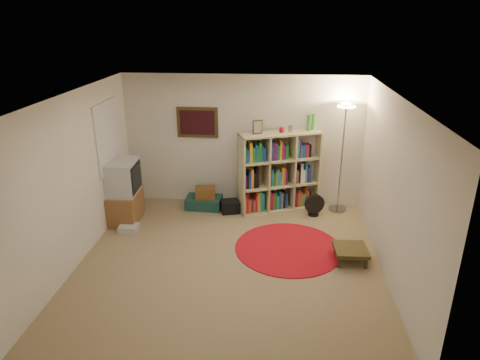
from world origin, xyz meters
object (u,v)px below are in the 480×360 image
at_px(side_table, 351,250).
at_px(suitcase, 204,202).
at_px(tv_stand, 123,192).
at_px(bookshelf, 278,173).
at_px(floor_lamp, 345,122).
at_px(floor_fan, 314,205).

bearing_deg(side_table, suitcase, 145.92).
xyz_separation_m(tv_stand, side_table, (3.86, -1.06, -0.36)).
height_order(bookshelf, tv_stand, bookshelf).
xyz_separation_m(bookshelf, floor_lamp, (1.16, 0.03, 0.99)).
relative_size(floor_lamp, floor_fan, 4.90).
height_order(floor_lamp, suitcase, floor_lamp).
distance_m(floor_fan, suitcase, 2.10).
height_order(bookshelf, floor_fan, bookshelf).
height_order(bookshelf, suitcase, bookshelf).
distance_m(suitcase, side_table, 3.05).
bearing_deg(bookshelf, floor_lamp, -19.94).
bearing_deg(tv_stand, bookshelf, 13.27).
distance_m(tv_stand, suitcase, 1.55).
xyz_separation_m(floor_fan, suitcase, (-2.09, 0.17, -0.10)).
bearing_deg(floor_fan, suitcase, 155.07).
relative_size(floor_fan, suitcase, 0.61).
distance_m(bookshelf, floor_lamp, 1.52).
relative_size(bookshelf, tv_stand, 1.60).
relative_size(tv_stand, suitcase, 1.64).
xyz_separation_m(floor_lamp, tv_stand, (-3.90, -0.78, -1.17)).
bearing_deg(side_table, floor_lamp, 88.95).
bearing_deg(floor_fan, floor_lamp, 12.08).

